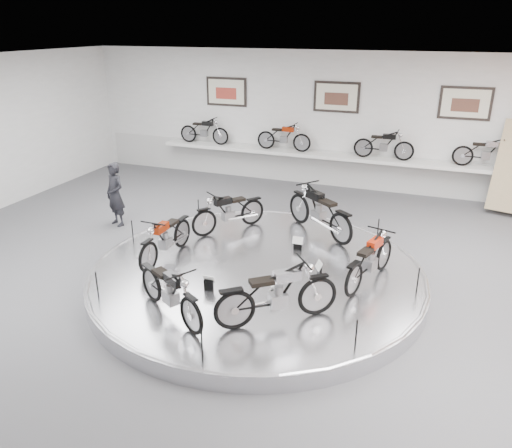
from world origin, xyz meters
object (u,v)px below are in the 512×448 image
at_px(bike_c, 229,211).
at_px(bike_d, 166,237).
at_px(bike_e, 170,291).
at_px(bike_a, 370,259).
at_px(visitor, 115,194).
at_px(bike_f, 277,293).
at_px(display_platform, 257,275).
at_px(bike_b, 319,210).
at_px(shelf, 331,156).

distance_m(bike_c, bike_d, 1.89).
bearing_deg(bike_e, bike_c, 129.10).
relative_size(bike_a, bike_e, 1.00).
bearing_deg(bike_a, visitor, 94.23).
xyz_separation_m(bike_a, bike_f, (-1.16, -1.82, 0.05)).
height_order(display_platform, bike_b, bike_b).
distance_m(bike_f, visitor, 6.16).
bearing_deg(bike_b, bike_c, 53.31).
bearing_deg(bike_d, bike_e, 33.70).
xyz_separation_m(display_platform, bike_c, (-1.26, 1.57, 0.62)).
bearing_deg(bike_c, bike_a, 103.68).
distance_m(bike_d, bike_f, 3.11).
bearing_deg(bike_f, visitor, 110.11).
xyz_separation_m(shelf, bike_d, (-1.84, -6.62, -0.24)).
xyz_separation_m(bike_f, visitor, (-5.24, 3.23, -0.02)).
distance_m(bike_a, bike_b, 2.38).
height_order(shelf, bike_f, bike_f).
xyz_separation_m(bike_d, bike_e, (1.14, -1.84, -0.00)).
height_order(bike_b, bike_c, bike_b).
relative_size(display_platform, bike_c, 4.03).
relative_size(shelf, bike_d, 7.00).
relative_size(display_platform, bike_f, 3.70).
distance_m(display_platform, bike_a, 2.19).
bearing_deg(bike_c, bike_f, 70.41).
bearing_deg(bike_c, bike_b, 141.77).
xyz_separation_m(bike_b, bike_e, (-1.40, -4.18, -0.08)).
relative_size(shelf, bike_e, 7.00).
xyz_separation_m(bike_b, bike_c, (-1.95, -0.55, -0.07)).
bearing_deg(bike_d, bike_f, 65.24).
height_order(bike_a, visitor, visitor).
xyz_separation_m(bike_c, bike_e, (0.55, -3.63, -0.01)).
bearing_deg(bike_a, bike_c, 84.38).
relative_size(display_platform, visitor, 4.04).
bearing_deg(shelf, bike_f, -83.34).
xyz_separation_m(shelf, visitor, (-4.31, -4.80, -0.21)).
bearing_deg(bike_b, bike_a, 163.57).
bearing_deg(bike_b, shelf, -43.40).
height_order(display_platform, visitor, visitor).
relative_size(bike_a, visitor, 0.99).
bearing_deg(bike_f, bike_e, 156.61).
relative_size(bike_b, bike_d, 1.17).
distance_m(bike_e, bike_f, 1.70).
height_order(bike_c, bike_f, bike_f).
bearing_deg(bike_d, bike_c, 163.89).
bearing_deg(display_platform, shelf, 90.00).
xyz_separation_m(bike_b, visitor, (-5.00, -0.52, -0.05)).
bearing_deg(display_platform, visitor, 159.57).
relative_size(shelf, bike_f, 6.36).
relative_size(display_platform, bike_a, 4.07).
relative_size(display_platform, bike_d, 4.07).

